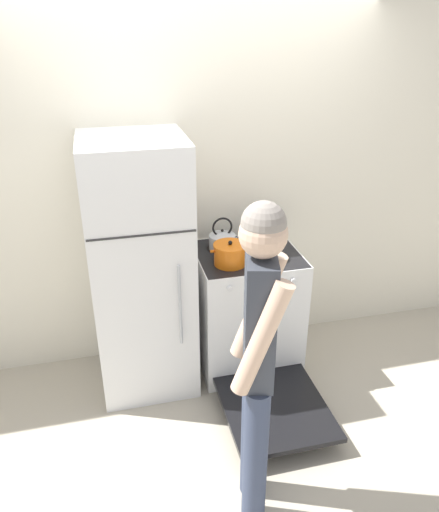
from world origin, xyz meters
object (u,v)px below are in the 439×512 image
refrigerator (141,270)px  person (258,355)px  utensil_jar (266,236)px  stove_range (248,312)px  tea_kettle (223,239)px  dutch_oven_pot (230,254)px

refrigerator → person: refrigerator is taller
refrigerator → utensil_jar: (0.92, 0.14, 0.09)m
utensil_jar → stove_range: bearing=-136.4°
tea_kettle → utensil_jar: (0.33, 0.01, -0.01)m
dutch_oven_pot → person: 1.10m
dutch_oven_pot → refrigerator: bearing=168.7°
dutch_oven_pot → utensil_jar: size_ratio=1.03×
stove_range → dutch_oven_pot: dutch_oven_pot is taller
refrigerator → utensil_jar: size_ratio=6.80×
tea_kettle → refrigerator: bearing=-167.0°
dutch_oven_pot → person: person is taller
refrigerator → person: bearing=-70.5°
stove_range → dutch_oven_pot: bearing=-151.4°
refrigerator → dutch_oven_pot: 0.60m
stove_range → refrigerator: bearing=177.9°
refrigerator → utensil_jar: 0.94m
refrigerator → stove_range: size_ratio=1.30×
stove_range → person: bearing=-105.1°
dutch_oven_pot → utensil_jar: 0.43m
dutch_oven_pot → tea_kettle: tea_kettle is taller
refrigerator → dutch_oven_pot: (0.58, -0.12, 0.10)m
tea_kettle → person: person is taller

